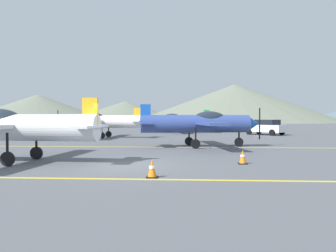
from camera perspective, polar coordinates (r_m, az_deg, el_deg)
name	(u,v)px	position (r m, az deg, el deg)	size (l,w,h in m)	color
ground_plane	(123,165)	(14.46, -7.25, -6.27)	(400.00, 400.00, 0.00)	#54565B
apron_line_near	(104,179)	(11.40, -10.33, -8.37)	(80.00, 0.16, 0.01)	yellow
apron_line_far	(148,147)	(22.72, -3.17, -3.39)	(80.00, 0.16, 0.01)	yellow
airplane_near	(11,126)	(16.49, -23.88, -0.06)	(7.93, 9.12, 2.73)	silver
airplane_mid	(200,123)	(22.79, 5.18, 0.48)	(7.98, 9.12, 2.73)	#33478C
airplane_far	(100,121)	(33.01, -10.92, 0.79)	(7.89, 9.09, 2.73)	white
airplane_back	(177,120)	(42.27, 1.47, 0.98)	(7.89, 9.09, 2.73)	#33478C
car_sedan	(266,127)	(39.00, 15.43, -0.14)	(4.31, 4.32, 1.62)	white
traffic_cone_front	(243,157)	(14.96, 11.94, -4.91)	(0.36, 0.36, 0.59)	black
traffic_cone_side	(152,169)	(11.43, -2.58, -6.89)	(0.36, 0.36, 0.59)	black
hill_left	(38,108)	(164.56, -20.18, 2.78)	(63.49, 63.49, 11.48)	slate
hill_centerleft	(126,111)	(168.14, -6.83, 2.44)	(55.39, 55.39, 9.17)	slate
hill_centerright	(235,103)	(130.96, 10.65, 3.64)	(74.24, 74.24, 13.56)	slate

